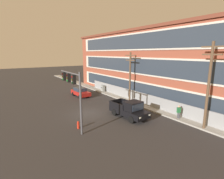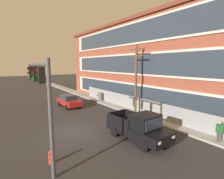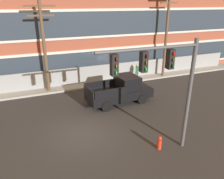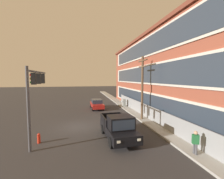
% 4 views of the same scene
% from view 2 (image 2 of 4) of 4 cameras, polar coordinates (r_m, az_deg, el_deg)
% --- Properties ---
extents(ground_plane, '(160.00, 160.00, 0.00)m').
position_cam_2_polar(ground_plane, '(15.14, -11.87, -13.57)').
color(ground_plane, '#333030').
extents(sidewalk_building_side, '(80.00, 1.83, 0.16)m').
position_cam_2_polar(sidewalk_building_side, '(19.38, 10.66, -8.38)').
color(sidewalk_building_side, '#9E9B93').
rests_on(sidewalk_building_side, ground).
extents(chain_link_fence, '(33.39, 0.06, 1.78)m').
position_cam_2_polar(chain_link_fence, '(17.66, 18.20, -7.52)').
color(chain_link_fence, gray).
rests_on(chain_link_fence, ground).
extents(traffic_signal_mast, '(5.01, 0.43, 5.89)m').
position_cam_2_polar(traffic_signal_mast, '(10.09, -22.06, 0.21)').
color(traffic_signal_mast, '#4C4C51').
rests_on(traffic_signal_mast, ground).
extents(pickup_truck_black, '(5.22, 2.42, 2.10)m').
position_cam_2_polar(pickup_truck_black, '(13.31, 8.80, -12.11)').
color(pickup_truck_black, black).
rests_on(pickup_truck_black, ground).
extents(sedan_red, '(4.44, 2.00, 1.56)m').
position_cam_2_polar(sedan_red, '(23.84, -13.87, -3.54)').
color(sedan_red, '#AD1E19').
rests_on(sedan_red, ground).
extents(utility_pole_near_corner, '(2.39, 0.26, 7.66)m').
position_cam_2_polar(utility_pole_near_corner, '(19.06, 7.83, 4.21)').
color(utility_pole_near_corner, brown).
rests_on(utility_pole_near_corner, ground).
extents(electrical_cabinet, '(0.66, 0.51, 1.42)m').
position_cam_2_polar(electrical_cabinet, '(26.22, -4.26, -2.45)').
color(electrical_cabinet, '#939993').
rests_on(electrical_cabinet, ground).
extents(pedestrian_near_cabinet, '(0.38, 0.46, 1.69)m').
position_cam_2_polar(pedestrian_near_cabinet, '(14.64, 31.63, -11.38)').
color(pedestrian_near_cabinet, '#4C4C51').
rests_on(pedestrian_near_cabinet, ground).
extents(fire_hydrant, '(0.24, 0.24, 0.78)m').
position_cam_2_polar(fire_hydrant, '(11.12, -19.43, -20.16)').
color(fire_hydrant, red).
rests_on(fire_hydrant, ground).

